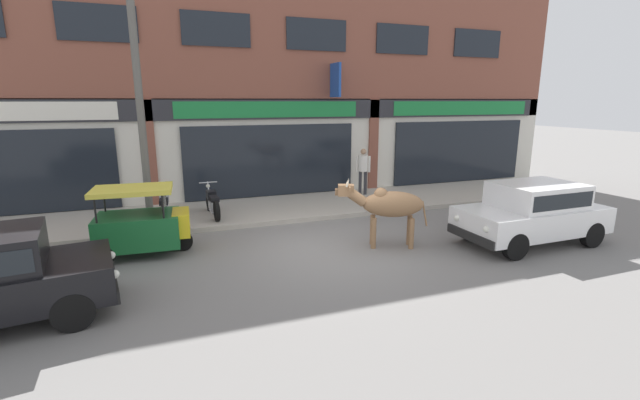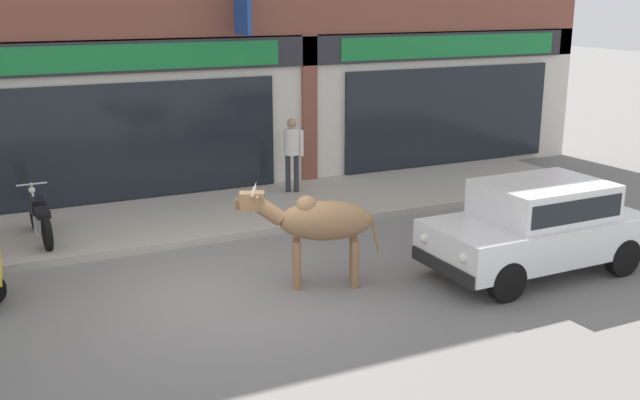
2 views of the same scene
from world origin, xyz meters
name	(u,v)px [view 1 (image 1 of 2)]	position (x,y,z in m)	size (l,w,h in m)	color
ground_plane	(328,248)	(0.00, 0.00, 0.00)	(90.00, 90.00, 0.00)	slate
sidewalk	(285,208)	(0.00, 3.78, 0.07)	(19.00, 3.16, 0.13)	#A8A093
shop_building	(267,70)	(0.00, 5.62, 4.33)	(23.00, 1.40, 9.10)	brown
cow	(388,205)	(1.33, -0.37, 1.01)	(2.03, 1.09, 1.61)	#936B47
car_0	(533,210)	(4.66, -1.35, 0.81)	(3.64, 1.66, 1.46)	black
auto_rickshaw	(142,226)	(-4.00, 1.02, 0.66)	(2.02, 1.26, 1.52)	black
motorcycle_0	(164,205)	(-3.52, 3.45, 0.52)	(0.52, 1.81, 0.88)	black
motorcycle_1	(212,202)	(-2.24, 3.34, 0.52)	(0.52, 1.81, 0.88)	black
pedestrian	(363,166)	(3.01, 4.45, 1.12)	(0.45, 0.32, 1.60)	#2D2D33
utility_pole	(141,122)	(-3.87, 2.50, 2.85)	(0.18, 0.18, 5.42)	#595651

